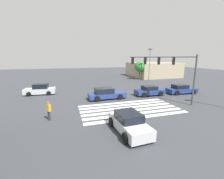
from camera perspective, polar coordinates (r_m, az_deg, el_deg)
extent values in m
plane|color=#3D3F44|center=(21.98, 0.00, -2.08)|extent=(125.23, 125.23, 0.00)
cube|color=silver|center=(14.18, 10.83, -10.30)|extent=(10.42, 0.60, 0.01)
cube|color=silver|center=(14.96, 9.11, -9.03)|extent=(10.42, 0.60, 0.01)
cube|color=silver|center=(15.76, 7.57, -7.88)|extent=(10.42, 0.60, 0.01)
cube|color=silver|center=(16.58, 6.19, -6.83)|extent=(10.42, 0.60, 0.01)
cube|color=silver|center=(17.41, 4.95, -5.89)|extent=(10.42, 0.60, 0.01)
cube|color=silver|center=(18.25, 3.82, -5.02)|extent=(10.42, 0.60, 0.01)
cylinder|color=#47474C|center=(19.04, 28.85, 2.97)|extent=(0.18, 0.18, 5.68)
cylinder|color=#47474C|center=(19.18, 17.90, 11.70)|extent=(5.52, 5.52, 0.12)
cube|color=black|center=(18.97, 22.45, 9.97)|extent=(0.40, 0.40, 0.84)
sphere|color=red|center=(18.98, 21.96, 10.00)|extent=(0.16, 0.16, 0.16)
cube|color=black|center=(19.20, 17.43, 10.33)|extent=(0.40, 0.40, 0.84)
sphere|color=gold|center=(19.23, 16.95, 10.36)|extent=(0.16, 0.16, 0.16)
cube|color=black|center=(19.58, 12.56, 10.60)|extent=(0.40, 0.40, 0.84)
sphere|color=green|center=(19.62, 12.10, 10.63)|extent=(0.16, 0.16, 0.16)
cube|color=black|center=(20.09, 7.89, 10.80)|extent=(0.40, 0.40, 0.84)
sphere|color=red|center=(20.14, 7.46, 10.81)|extent=(0.16, 0.16, 0.16)
cube|color=silver|center=(11.27, 6.39, -13.13)|extent=(1.93, 4.31, 0.72)
cube|color=black|center=(11.06, 6.33, -10.03)|extent=(1.64, 2.06, 0.55)
cylinder|color=black|center=(10.76, 13.98, -15.88)|extent=(0.26, 0.73, 0.72)
cylinder|color=black|center=(9.97, 5.12, -17.93)|extent=(0.26, 0.73, 0.72)
cylinder|color=black|center=(12.78, 7.31, -10.99)|extent=(0.26, 0.73, 0.72)
cylinder|color=black|center=(12.13, -0.27, -12.20)|extent=(0.26, 0.73, 0.72)
cube|color=navy|center=(22.32, 14.08, -0.83)|extent=(4.21, 1.93, 0.66)
cube|color=black|center=(22.18, 14.06, 0.66)|extent=(2.00, 1.66, 0.53)
cylinder|color=black|center=(23.75, 15.73, -0.58)|extent=(0.72, 0.25, 0.72)
cylinder|color=black|center=(22.26, 18.07, -1.55)|extent=(0.72, 0.25, 0.72)
cylinder|color=black|center=(22.56, 10.10, -0.96)|extent=(0.72, 0.25, 0.72)
cylinder|color=black|center=(20.99, 12.17, -2.02)|extent=(0.72, 0.25, 0.72)
cube|color=navy|center=(25.13, 24.98, -0.22)|extent=(4.62, 2.08, 0.64)
cube|color=black|center=(24.81, 24.47, 1.08)|extent=(2.12, 1.72, 0.55)
cylinder|color=black|center=(26.71, 26.14, -0.02)|extent=(0.72, 0.27, 0.71)
cylinder|color=black|center=(25.38, 28.67, -0.84)|extent=(0.72, 0.27, 0.71)
cylinder|color=black|center=(25.05, 21.17, -0.32)|extent=(0.72, 0.27, 0.71)
cylinder|color=black|center=(23.62, 23.59, -1.22)|extent=(0.72, 0.27, 0.71)
cube|color=navy|center=(19.81, -1.91, -2.14)|extent=(4.94, 1.90, 0.62)
cube|color=black|center=(19.56, -3.01, -0.40)|extent=(2.40, 1.66, 0.66)
cylinder|color=black|center=(21.15, 1.32, -1.65)|extent=(0.71, 0.24, 0.71)
cylinder|color=black|center=(19.50, 3.15, -2.83)|extent=(0.71, 0.24, 0.71)
cylinder|color=black|center=(20.34, -6.75, -2.29)|extent=(0.71, 0.24, 0.71)
cylinder|color=black|center=(18.62, -5.58, -3.59)|extent=(0.71, 0.24, 0.71)
cube|color=silver|center=(24.61, -25.73, -0.46)|extent=(4.37, 1.98, 0.75)
cube|color=black|center=(24.45, -25.52, 1.20)|extent=(2.09, 1.65, 0.69)
cylinder|color=black|center=(24.17, -29.16, -1.57)|extent=(0.64, 0.26, 0.62)
cylinder|color=black|center=(25.80, -28.15, -0.70)|extent=(0.64, 0.26, 0.62)
cylinder|color=black|center=(23.57, -22.98, -1.30)|extent=(0.64, 0.26, 0.62)
cylinder|color=black|center=(25.23, -22.35, -0.43)|extent=(0.64, 0.26, 0.62)
cube|color=tan|center=(45.73, 15.13, 7.35)|extent=(11.97, 11.97, 4.01)
cylinder|color=#38383D|center=(14.30, -23.00, -9.16)|extent=(0.14, 0.14, 0.81)
cylinder|color=#38383D|center=(14.17, -22.61, -9.31)|extent=(0.14, 0.14, 0.81)
cube|color=gold|center=(14.00, -23.04, -6.46)|extent=(0.40, 0.41, 0.64)
sphere|color=#8C6647|center=(13.88, -23.19, -4.77)|extent=(0.22, 0.22, 0.22)
cylinder|color=slate|center=(35.76, 14.07, 8.79)|extent=(0.16, 0.16, 7.17)
cube|color=#333338|center=(35.77, 14.38, 14.68)|extent=(0.80, 0.36, 0.20)
cylinder|color=brown|center=(38.48, 10.46, 5.34)|extent=(0.26, 0.26, 2.08)
sphere|color=#337F38|center=(38.30, 10.58, 8.55)|extent=(2.63, 2.63, 2.63)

